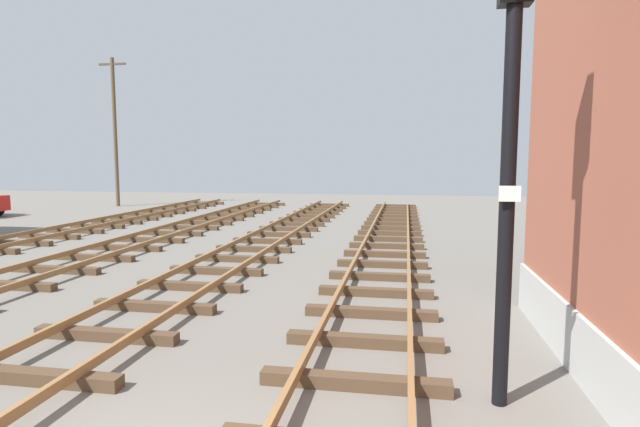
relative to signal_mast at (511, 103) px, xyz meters
name	(u,v)px	position (x,y,z in m)	size (l,w,h in m)	color
signal_mast	(511,103)	(0.00, 0.00, 0.00)	(0.36, 0.40, 5.81)	black
utility_pole_far	(115,130)	(-19.60, 23.63, 1.27)	(1.80, 0.24, 9.40)	brown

